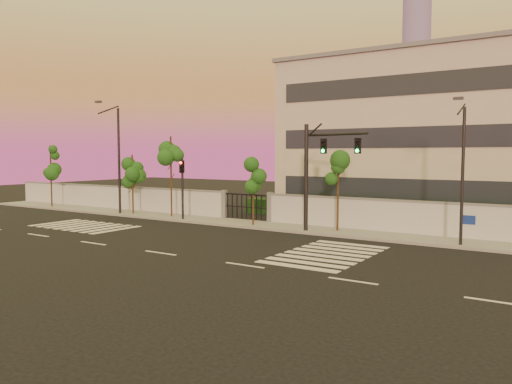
% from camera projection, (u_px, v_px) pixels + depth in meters
% --- Properties ---
extents(ground, '(120.00, 120.00, 0.00)m').
position_uv_depth(ground, '(161.00, 253.00, 24.47)').
color(ground, black).
rests_on(ground, ground).
extents(sidewalk, '(60.00, 3.00, 0.15)m').
position_uv_depth(sidewalk, '(271.00, 226.00, 33.26)').
color(sidewalk, gray).
rests_on(sidewalk, ground).
extents(perimeter_wall, '(60.00, 0.36, 2.20)m').
position_uv_depth(perimeter_wall, '(284.00, 209.00, 34.38)').
color(perimeter_wall, silver).
rests_on(perimeter_wall, ground).
extents(hedge_row, '(41.00, 4.25, 1.80)m').
position_uv_depth(hedge_row, '(315.00, 210.00, 36.12)').
color(hedge_row, black).
rests_on(hedge_row, ground).
extents(institutional_building, '(24.40, 12.40, 12.25)m').
position_uv_depth(institutional_building, '(453.00, 137.00, 37.54)').
color(institutional_building, beige).
rests_on(institutional_building, ground).
extents(distant_skyscraper, '(16.00, 16.00, 118.00)m').
position_uv_depth(distant_skyscraper, '(416.00, 56.00, 289.43)').
color(distant_skyscraper, slate).
rests_on(distant_skyscraper, ground).
extents(road_markings, '(57.00, 7.62, 0.02)m').
position_uv_depth(road_markings, '(187.00, 239.00, 28.48)').
color(road_markings, silver).
rests_on(road_markings, ground).
extents(street_tree_a, '(1.62, 1.29, 5.66)m').
position_uv_depth(street_tree_a, '(51.00, 162.00, 44.87)').
color(street_tree_a, '#382314').
rests_on(street_tree_a, ground).
extents(street_tree_b, '(1.62, 1.29, 4.83)m').
position_uv_depth(street_tree_b, '(133.00, 171.00, 39.49)').
color(street_tree_b, '#382314').
rests_on(street_tree_b, ground).
extents(street_tree_c, '(1.63, 1.29, 6.21)m').
position_uv_depth(street_tree_c, '(171.00, 158.00, 37.63)').
color(street_tree_c, '#382314').
rests_on(street_tree_c, ground).
extents(street_tree_d, '(1.46, 1.17, 4.70)m').
position_uv_depth(street_tree_d, '(254.00, 175.00, 33.08)').
color(street_tree_d, '#382314').
rests_on(street_tree_d, ground).
extents(street_tree_e, '(1.60, 1.28, 5.11)m').
position_uv_depth(street_tree_e, '(339.00, 172.00, 30.56)').
color(street_tree_e, '#382314').
rests_on(street_tree_e, ground).
extents(traffic_signal_main, '(4.20, 0.98, 6.68)m').
position_uv_depth(traffic_signal_main, '(319.00, 165.00, 30.15)').
color(traffic_signal_main, black).
rests_on(traffic_signal_main, ground).
extents(traffic_signal_secondary, '(0.36, 0.34, 4.58)m').
position_uv_depth(traffic_signal_secondary, '(182.00, 181.00, 36.11)').
color(traffic_signal_secondary, black).
rests_on(traffic_signal_secondary, ground).
extents(streetlight_west, '(0.53, 2.15, 8.92)m').
position_uv_depth(streetlight_west, '(117.00, 155.00, 39.59)').
color(streetlight_west, black).
rests_on(streetlight_west, ground).
extents(streetlight_east, '(0.45, 1.83, 7.61)m').
position_uv_depth(streetlight_east, '(462.00, 169.00, 25.52)').
color(streetlight_east, black).
rests_on(streetlight_east, ground).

